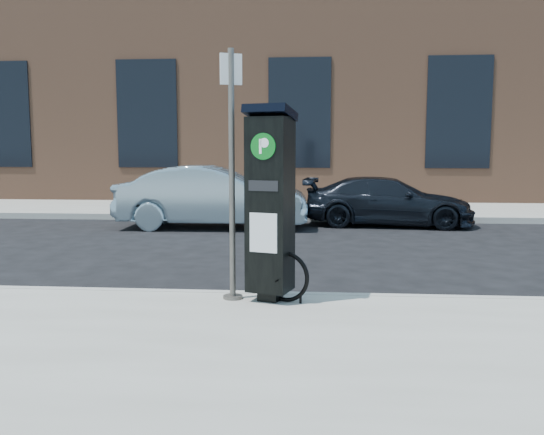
# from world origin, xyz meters

# --- Properties ---
(ground) EXTENTS (120.00, 120.00, 0.00)m
(ground) POSITION_xyz_m (0.00, 0.00, 0.00)
(ground) COLOR black
(ground) RESTS_ON ground
(sidewalk_far) EXTENTS (60.00, 12.00, 0.15)m
(sidewalk_far) POSITION_xyz_m (0.00, 14.00, 0.07)
(sidewalk_far) COLOR gray
(sidewalk_far) RESTS_ON ground
(curb_near) EXTENTS (60.00, 0.12, 0.16)m
(curb_near) POSITION_xyz_m (0.00, -0.02, 0.07)
(curb_near) COLOR #9E9B93
(curb_near) RESTS_ON ground
(curb_far) EXTENTS (60.00, 0.12, 0.16)m
(curb_far) POSITION_xyz_m (0.00, 8.02, 0.07)
(curb_far) COLOR #9E9B93
(curb_far) RESTS_ON ground
(building) EXTENTS (28.00, 10.05, 8.25)m
(building) POSITION_xyz_m (-0.00, 17.00, 4.15)
(building) COLOR brown
(building) RESTS_ON ground
(parking_kiosk) EXTENTS (0.61, 0.57, 2.20)m
(parking_kiosk) POSITION_xyz_m (0.12, -0.35, 1.28)
(parking_kiosk) COLOR black
(parking_kiosk) RESTS_ON sidewalk_near
(sign_pole) EXTENTS (0.23, 0.22, 2.81)m
(sign_pole) POSITION_xyz_m (-0.32, -0.32, 1.55)
(sign_pole) COLOR #5F5854
(sign_pole) RESTS_ON sidewalk_near
(bike_rack) EXTENTS (0.56, 0.24, 0.58)m
(bike_rack) POSITION_xyz_m (0.29, -0.40, 0.43)
(bike_rack) COLOR black
(bike_rack) RESTS_ON sidewalk_near
(car_silver) EXTENTS (4.49, 1.65, 1.47)m
(car_silver) POSITION_xyz_m (-1.84, 6.63, 0.73)
(car_silver) COLOR #849CA9
(car_silver) RESTS_ON ground
(car_dark) EXTENTS (4.19, 1.99, 1.18)m
(car_dark) POSITION_xyz_m (2.33, 7.40, 0.59)
(car_dark) COLOR black
(car_dark) RESTS_ON ground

